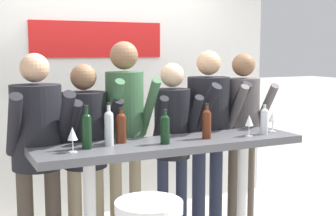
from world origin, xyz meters
name	(u,v)px	position (x,y,z in m)	size (l,w,h in m)	color
back_wall	(110,86)	(0.00, 1.46, 1.34)	(3.75, 0.12, 2.67)	silver
tasting_table	(172,164)	(0.00, 0.00, 0.83)	(2.15, 0.51, 1.01)	#4C4C51
person_far_left	(37,139)	(-0.96, 0.39, 1.04)	(0.46, 0.54, 1.69)	#473D33
person_left	(85,140)	(-0.57, 0.44, 0.99)	(0.45, 0.54, 1.60)	gray
person_center_left	(125,121)	(-0.22, 0.43, 1.13)	(0.38, 0.53, 1.78)	gray
person_center	(173,132)	(0.21, 0.43, 1.00)	(0.43, 0.54, 1.60)	#23283D
person_center_right	(209,122)	(0.61, 0.47, 1.05)	(0.52, 0.62, 1.71)	#23283D
person_right	(243,120)	(0.98, 0.46, 1.06)	(0.41, 0.54, 1.68)	#473D33
wine_bottle_0	(264,120)	(0.82, -0.07, 1.14)	(0.06, 0.06, 0.27)	#B7BCC1
wine_bottle_1	(87,129)	(-0.67, 0.01, 1.16)	(0.07, 0.07, 0.31)	black
wine_bottle_2	(121,126)	(-0.38, 0.11, 1.14)	(0.08, 0.08, 0.27)	#4C1E0F
wine_bottle_3	(207,122)	(0.29, -0.03, 1.14)	(0.07, 0.07, 0.28)	#4C1E0F
wine_bottle_4	(165,128)	(-0.10, -0.07, 1.14)	(0.07, 0.07, 0.26)	black
wine_bottle_5	(109,126)	(-0.50, 0.04, 1.16)	(0.07, 0.07, 0.32)	#B7BCC1
wine_glass_0	(72,135)	(-0.80, -0.06, 1.14)	(0.07, 0.07, 0.18)	silver
wine_glass_1	(249,121)	(0.65, -0.09, 1.14)	(0.07, 0.07, 0.18)	silver
wine_glass_2	(273,117)	(0.97, 0.00, 1.14)	(0.07, 0.07, 0.18)	silver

